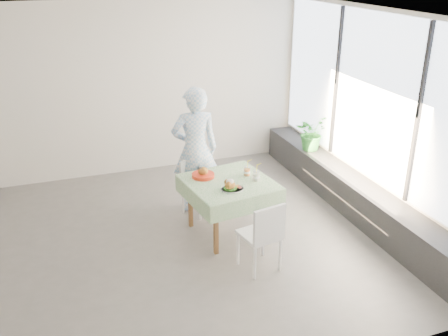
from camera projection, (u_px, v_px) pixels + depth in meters
name	position (u px, v px, depth m)	size (l,w,h in m)	color
floor	(160.00, 244.00, 6.34)	(6.00, 6.00, 0.00)	#575553
ceiling	(147.00, 16.00, 5.24)	(6.00, 6.00, 0.00)	white
wall_back	(121.00, 91.00, 7.96)	(6.00, 0.02, 2.80)	silver
wall_front	(228.00, 252.00, 3.63)	(6.00, 0.02, 2.80)	silver
wall_right	(373.00, 116.00, 6.72)	(0.02, 5.00, 2.80)	silver
window_pane	(374.00, 98.00, 6.61)	(0.01, 4.80, 2.18)	#D1E0F9
window_ledge	(352.00, 194.00, 7.11)	(0.40, 4.80, 0.50)	black
cafe_table	(229.00, 201.00, 6.45)	(1.17, 1.17, 0.74)	brown
chair_far	(198.00, 197.00, 7.06)	(0.51, 0.51, 0.79)	white
chair_near	(260.00, 248.00, 5.77)	(0.48, 0.48, 0.87)	white
diner	(195.00, 150.00, 6.93)	(0.65, 0.43, 1.80)	#90BFE6
main_dish	(231.00, 186.00, 6.09)	(0.29, 0.29, 0.15)	white
juice_cup_orange	(247.00, 171.00, 6.48)	(0.09, 0.09, 0.25)	white
juice_cup_lemonade	(256.00, 176.00, 6.34)	(0.09, 0.09, 0.27)	white
second_dish	(203.00, 174.00, 6.45)	(0.29, 0.29, 0.14)	red
potted_plant	(311.00, 132.00, 7.96)	(0.51, 0.44, 0.57)	#267327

